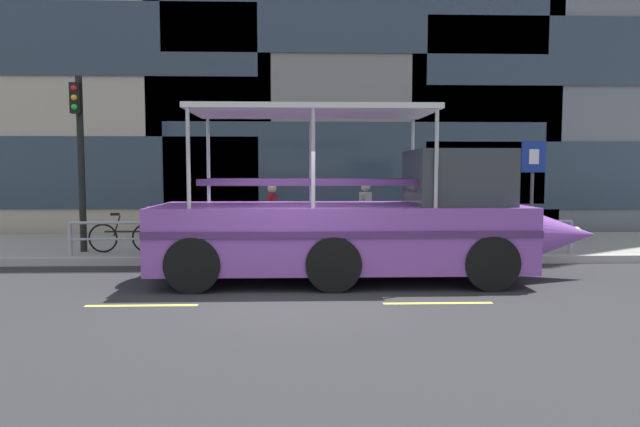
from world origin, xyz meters
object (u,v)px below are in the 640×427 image
Objects in this scene: pedestrian_near_bow at (453,211)px; pedestrian_mid_left at (365,209)px; parking_sign at (533,177)px; leaned_bicycle at (125,237)px; pedestrian_mid_right at (272,210)px; traffic_light_pole at (80,146)px; duck_tour_boat at (365,224)px.

pedestrian_mid_left reaches higher than pedestrian_near_bow.
parking_sign is 4.14m from pedestrian_mid_left.
pedestrian_near_bow reaches higher than leaned_bicycle.
leaned_bicycle is at bearing -171.49° from pedestrian_mid_right.
pedestrian_near_bow is at bearing -1.58° from pedestrian_mid_right.
traffic_light_pole reaches higher than pedestrian_mid_left.
traffic_light_pole is 2.58× the size of pedestrian_mid_right.
duck_tour_boat is 3.76m from pedestrian_mid_right.
pedestrian_mid_left is at bearing 175.02° from parking_sign.
traffic_light_pole reaches higher than pedestrian_near_bow.
traffic_light_pole is 10.99m from parking_sign.
parking_sign is 0.30× the size of duck_tour_boat.
traffic_light_pole is at bearing 178.49° from parking_sign.
pedestrian_mid_right is at bearing 8.51° from leaned_bicycle.
traffic_light_pole is 7.09m from pedestrian_mid_left.
pedestrian_near_bow is 0.92× the size of pedestrian_mid_left.
traffic_light_pole is 1.57× the size of parking_sign.
traffic_light_pole is at bearing -175.17° from pedestrian_mid_right.
leaned_bicycle is 1.11× the size of pedestrian_near_bow.
pedestrian_mid_right is (3.54, 0.53, 0.61)m from leaned_bicycle.
leaned_bicycle is 8.14m from pedestrian_near_bow.
traffic_light_pole is 2.70× the size of pedestrian_near_bow.
pedestrian_mid_left reaches higher than pedestrian_mid_right.
pedestrian_mid_left is at bearing 0.53° from traffic_light_pole.
pedestrian_mid_left is 2.35m from pedestrian_mid_right.
parking_sign is 2.08m from pedestrian_near_bow.
leaned_bicycle is at bearing 179.15° from parking_sign.
traffic_light_pole is at bearing -178.35° from pedestrian_near_bow.
traffic_light_pole reaches higher than pedestrian_mid_right.
traffic_light_pole is at bearing -179.47° from pedestrian_mid_left.
pedestrian_mid_right is (4.60, 0.39, -1.57)m from traffic_light_pole.
pedestrian_mid_right is (-4.56, 0.13, 0.04)m from pedestrian_near_bow.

